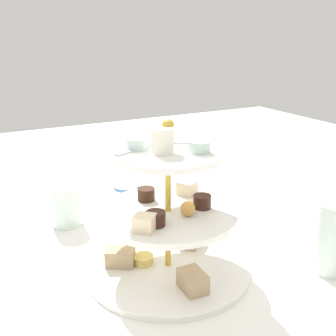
{
  "coord_description": "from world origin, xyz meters",
  "views": [
    {
      "loc": [
        0.29,
        0.56,
        0.39
      ],
      "look_at": [
        0.0,
        0.0,
        0.18
      ],
      "focal_mm": 44.7,
      "sensor_mm": 36.0,
      "label": 1
    }
  ],
  "objects_px": {
    "tiered_serving_stand": "(168,225)",
    "water_glass_tall_right": "(334,237)",
    "water_glass_short_left": "(66,206)",
    "teacup_with_saucer": "(127,196)",
    "butter_knife_right": "(230,202)"
  },
  "relations": [
    {
      "from": "teacup_with_saucer",
      "to": "butter_knife_right",
      "type": "distance_m",
      "value": 0.25
    },
    {
      "from": "tiered_serving_stand",
      "to": "water_glass_tall_right",
      "type": "height_order",
      "value": "tiered_serving_stand"
    },
    {
      "from": "teacup_with_saucer",
      "to": "water_glass_tall_right",
      "type": "bearing_deg",
      "value": 115.81
    },
    {
      "from": "water_glass_short_left",
      "to": "teacup_with_saucer",
      "type": "bearing_deg",
      "value": -168.22
    },
    {
      "from": "tiered_serving_stand",
      "to": "water_glass_tall_right",
      "type": "bearing_deg",
      "value": 152.46
    },
    {
      "from": "butter_knife_right",
      "to": "water_glass_short_left",
      "type": "bearing_deg",
      "value": 55.64
    },
    {
      "from": "teacup_with_saucer",
      "to": "butter_knife_right",
      "type": "xyz_separation_m",
      "value": [
        -0.22,
        0.1,
        -0.02
      ]
    },
    {
      "from": "water_glass_short_left",
      "to": "teacup_with_saucer",
      "type": "distance_m",
      "value": 0.15
    },
    {
      "from": "tiered_serving_stand",
      "to": "water_glass_tall_right",
      "type": "relative_size",
      "value": 2.27
    },
    {
      "from": "tiered_serving_stand",
      "to": "butter_knife_right",
      "type": "distance_m",
      "value": 0.34
    },
    {
      "from": "water_glass_short_left",
      "to": "butter_knife_right",
      "type": "relative_size",
      "value": 0.5
    },
    {
      "from": "water_glass_short_left",
      "to": "butter_knife_right",
      "type": "distance_m",
      "value": 0.38
    },
    {
      "from": "water_glass_short_left",
      "to": "teacup_with_saucer",
      "type": "height_order",
      "value": "water_glass_short_left"
    },
    {
      "from": "water_glass_tall_right",
      "to": "teacup_with_saucer",
      "type": "height_order",
      "value": "water_glass_tall_right"
    },
    {
      "from": "tiered_serving_stand",
      "to": "water_glass_tall_right",
      "type": "distance_m",
      "value": 0.28
    }
  ]
}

